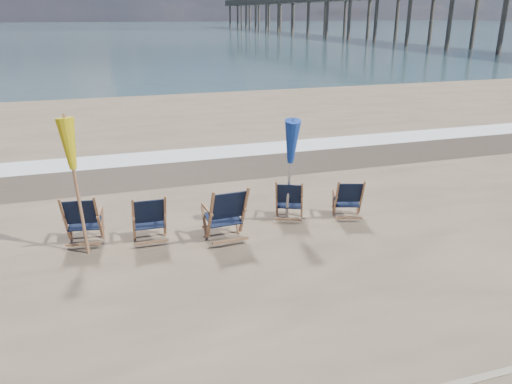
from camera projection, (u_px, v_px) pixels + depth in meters
ocean at (100, 30)px, 122.02m from camera, size 400.00×400.00×0.00m
surf_foam at (193, 154)px, 14.74m from camera, size 200.00×1.40×0.01m
wet_sand_strip at (204, 168)px, 13.40m from camera, size 200.00×2.60×0.00m
beach_chair_0 at (98, 220)px, 8.79m from camera, size 0.75×0.82×1.01m
beach_chair_1 at (165, 218)px, 8.90m from camera, size 0.64×0.72×0.98m
beach_chair_2 at (244, 212)px, 8.96m from camera, size 0.76×0.85×1.12m
beach_chair_3 at (302, 201)px, 9.82m from camera, size 0.78×0.82×0.89m
beach_chair_4 at (361, 199)px, 9.91m from camera, size 0.74×0.79×0.89m
umbrella_yellow at (73, 152)px, 8.15m from camera, size 0.30×0.30×2.33m
umbrella_blue at (290, 144)px, 9.37m from camera, size 0.30×0.30×2.14m
fishing_pier at (342, 8)px, 82.95m from camera, size 4.40×140.00×9.30m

